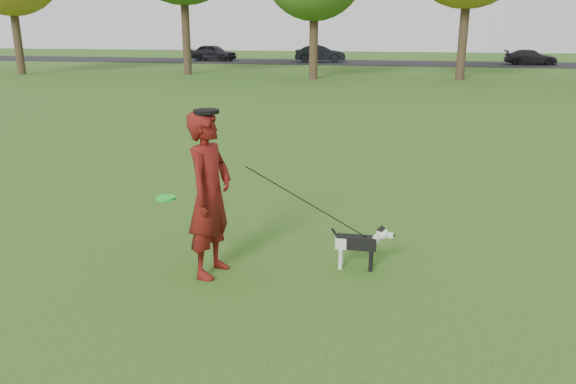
% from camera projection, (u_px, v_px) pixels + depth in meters
% --- Properties ---
extents(ground, '(120.00, 120.00, 0.00)m').
position_uv_depth(ground, '(313.00, 275.00, 6.77)').
color(ground, '#285116').
rests_on(ground, ground).
extents(road, '(120.00, 7.00, 0.02)m').
position_uv_depth(road, '(391.00, 63.00, 44.34)').
color(road, black).
rests_on(road, ground).
extents(man, '(0.59, 0.79, 1.98)m').
position_uv_depth(man, '(210.00, 195.00, 6.56)').
color(man, '#61130D').
rests_on(man, ground).
extents(dog, '(0.77, 0.15, 0.59)m').
position_uv_depth(dog, '(361.00, 242.00, 6.85)').
color(dog, black).
rests_on(dog, ground).
extents(car_left, '(4.11, 2.21, 1.33)m').
position_uv_depth(car_left, '(213.00, 53.00, 46.93)').
color(car_left, black).
rests_on(car_left, road).
extents(car_mid, '(4.22, 2.03, 1.33)m').
position_uv_depth(car_mid, '(320.00, 54.00, 45.23)').
color(car_mid, black).
rests_on(car_mid, road).
extents(car_right, '(3.86, 1.69, 1.10)m').
position_uv_depth(car_right, '(531.00, 57.00, 42.23)').
color(car_right, '#262228').
rests_on(car_right, road).
extents(man_held_items, '(2.47, 0.74, 1.60)m').
position_uv_depth(man_held_items, '(310.00, 204.00, 6.56)').
color(man_held_items, '#1CDF2C').
rests_on(man_held_items, ground).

